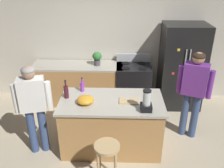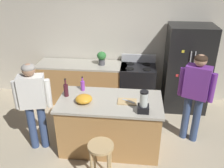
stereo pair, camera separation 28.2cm
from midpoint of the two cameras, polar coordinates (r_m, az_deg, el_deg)
The scene contains 16 objects.
ground_plane at distance 4.44m, azimuth 1.45°, elevation -14.27°, with size 14.00×14.00×0.00m, color beige.
back_wall at distance 5.55m, azimuth 3.33°, elevation 10.05°, with size 8.00×0.10×2.70m, color beige.
kitchen_island at distance 4.15m, azimuth 1.52°, elevation -9.41°, with size 1.69×0.90×0.92m.
back_counter_run at distance 5.58m, azimuth -5.35°, elevation 0.31°, with size 2.00×0.64×0.92m.
refrigerator at distance 5.39m, azimuth 18.68°, elevation 3.38°, with size 0.90×0.73×1.84m.
stove_range at distance 5.46m, azimuth 7.47°, elevation -0.30°, with size 0.76×0.65×1.10m.
person_by_island_left at distance 4.04m, azimuth -16.20°, elevation -3.59°, with size 0.60×0.30×1.56m.
person_by_sink_right at distance 4.33m, azimuth 20.91°, elevation -1.54°, with size 0.58×0.36×1.63m.
bar_stool at distance 3.47m, azimuth -0.22°, elevation -16.20°, with size 0.36×0.36×0.69m.
potted_plant at distance 5.27m, azimuth -0.92°, elevation 6.30°, with size 0.20×0.20×0.30m.
blender_appliance at distance 3.59m, azimuth 9.71°, elevation -4.54°, with size 0.17×0.17×0.34m.
bottle_wine at distance 4.03m, azimuth -8.85°, elevation -1.38°, with size 0.08×0.08×0.32m.
bottle_soda at distance 4.20m, azimuth -5.03°, elevation -0.33°, with size 0.07×0.07×0.26m.
mixing_bowl at distance 3.84m, azimuth -4.58°, elevation -3.57°, with size 0.27×0.27×0.12m, color orange.
cutting_board at distance 3.87m, azimuth 5.69°, elevation -4.19°, with size 0.30×0.20×0.02m, color tan.
chef_knife at distance 3.86m, azimuth 5.99°, elevation -4.04°, with size 0.22×0.03×0.01m, color #B7BABF.
Camera 2 is at (0.39, -3.37, 2.86)m, focal length 38.74 mm.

